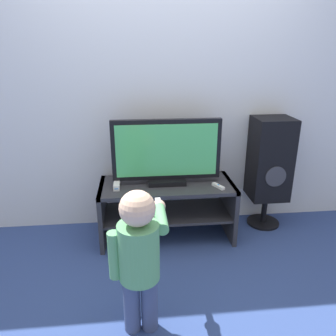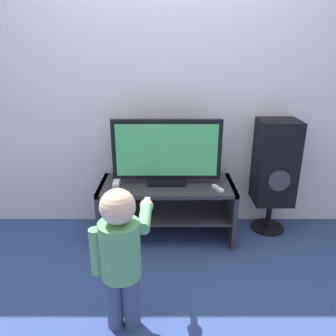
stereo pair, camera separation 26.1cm
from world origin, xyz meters
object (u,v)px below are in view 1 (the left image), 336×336
(remote_primary, at_px, (218,186))
(speaker_tower, at_px, (270,161))
(child, at_px, (139,252))
(television, at_px, (167,153))
(game_console, at_px, (117,185))

(remote_primary, height_order, speaker_tower, speaker_tower)
(child, bearing_deg, remote_primary, 52.97)
(television, bearing_deg, child, -103.78)
(child, height_order, speaker_tower, speaker_tower)
(speaker_tower, bearing_deg, game_console, -173.20)
(remote_primary, bearing_deg, television, 160.72)
(game_console, relative_size, remote_primary, 1.19)
(television, distance_m, speaker_tower, 0.95)
(game_console, distance_m, child, 0.98)
(television, xyz_separation_m, child, (-0.25, -1.03, -0.24))
(remote_primary, distance_m, speaker_tower, 0.59)
(game_console, bearing_deg, television, 8.58)
(television, bearing_deg, remote_primary, -19.28)
(remote_primary, bearing_deg, child, -127.03)
(game_console, height_order, remote_primary, game_console)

